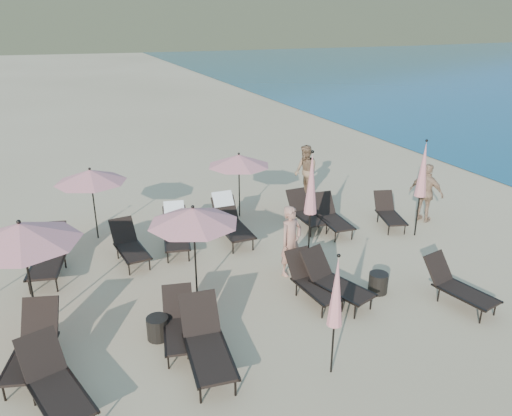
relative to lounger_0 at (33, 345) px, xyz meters
name	(u,v)px	position (x,y,z in m)	size (l,w,h in m)	color
ground	(331,314)	(5.59, -0.57, -0.46)	(800.00, 800.00, 0.00)	#D6BA8C
lounger_0	(33,345)	(0.00, 0.00, 0.00)	(1.09, 1.81, 0.98)	black
lounger_1	(179,323)	(2.49, -0.29, -0.04)	(0.88, 1.62, 0.88)	black
lounger_2	(206,342)	(2.75, -1.13, 0.03)	(0.87, 1.88, 1.05)	black
lounger_3	(312,281)	(5.52, 0.12, -0.03)	(0.73, 1.62, 0.91)	black
lounger_4	(334,280)	(5.93, -0.08, 0.00)	(1.13, 1.79, 0.96)	black
lounger_5	(457,285)	(8.23, -1.23, -0.03)	(0.92, 1.68, 0.91)	black
lounger_6	(49,256)	(0.35, 3.43, 0.03)	(1.05, 1.91, 1.04)	black
lounger_7	(129,245)	(2.20, 3.44, -0.03)	(0.79, 1.64, 0.91)	black
lounger_8	(176,229)	(3.45, 3.72, 0.05)	(0.94, 1.79, 1.06)	black
lounger_9	(230,220)	(4.96, 3.70, 0.08)	(0.68, 1.82, 1.13)	black
lounger_10	(331,216)	(7.76, 3.09, -0.02)	(0.72, 1.66, 0.93)	black
lounger_11	(389,212)	(9.49, 2.78, -0.06)	(0.97, 1.58, 0.85)	black
lounger_12	(306,212)	(7.25, 3.66, -0.02)	(0.64, 1.61, 0.92)	black
lounger_13	(54,383)	(0.30, -1.16, 0.01)	(1.12, 1.83, 0.99)	black
umbrella_open_0	(21,233)	(0.04, 1.22, 1.58)	(2.14, 2.14, 2.31)	black
umbrella_open_1	(193,216)	(3.28, 1.28, 1.38)	(1.93, 1.93, 2.08)	black
umbrella_open_2	(90,176)	(1.60, 5.12, 1.33)	(1.87, 1.87, 2.02)	black
umbrella_open_3	(239,160)	(5.75, 5.08, 1.30)	(1.85, 1.85, 1.99)	black
umbrella_closed_0	(336,292)	(4.67, -2.11, 1.12)	(0.27, 0.27, 2.27)	black
umbrella_closed_1	(423,170)	(9.74, 1.89, 1.44)	(0.32, 0.32, 2.72)	black
umbrella_closed_3	(311,184)	(6.40, 1.91, 1.47)	(0.32, 0.32, 2.77)	black
side_table_0	(158,328)	(2.14, -0.01, -0.23)	(0.42, 0.42, 0.45)	black
side_table_1	(378,283)	(6.98, -0.23, -0.23)	(0.42, 0.42, 0.46)	black
beachgoer_a	(291,241)	(5.57, 1.29, 0.39)	(0.62, 0.41, 1.70)	#AB715C
beachgoer_b	(306,172)	(8.38, 5.82, 0.42)	(0.85, 0.66, 1.76)	#8B6748
beachgoer_c	(426,193)	(10.64, 2.64, 0.41)	(1.02, 0.42, 1.74)	#A67E5E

